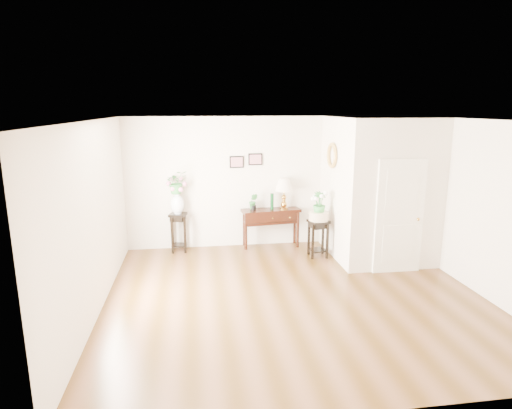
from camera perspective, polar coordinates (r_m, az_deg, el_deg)
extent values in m
cube|color=brown|center=(7.09, 5.18, -12.08)|extent=(6.00, 5.50, 0.02)
cube|color=white|center=(6.44, 5.69, 11.16)|extent=(6.00, 5.50, 0.02)
cube|color=silver|center=(9.26, 1.43, 3.01)|extent=(6.00, 0.02, 2.80)
cube|color=silver|center=(4.14, 14.51, -10.10)|extent=(6.00, 0.02, 2.80)
cube|color=silver|center=(6.61, -20.78, -1.86)|extent=(0.02, 5.50, 2.80)
cube|color=silver|center=(7.88, 27.13, -0.17)|extent=(0.02, 5.50, 2.80)
cube|color=silver|center=(8.95, 15.90, 2.17)|extent=(1.80, 1.95, 2.80)
cube|color=white|center=(8.14, 18.58, -1.56)|extent=(0.90, 0.05, 2.10)
cube|color=black|center=(9.09, -2.59, 5.69)|extent=(0.30, 0.02, 0.25)
cube|color=black|center=(9.13, -0.08, 6.05)|extent=(0.30, 0.02, 0.25)
torus|color=tan|center=(8.63, 10.08, 6.46)|extent=(0.07, 0.51, 0.51)
cube|color=black|center=(9.32, 1.99, -3.12)|extent=(1.30, 0.57, 0.84)
cube|color=#AE7C2C|center=(9.19, 3.75, 1.56)|extent=(0.45, 0.45, 0.68)
cylinder|color=#093715|center=(9.18, 2.14, 0.42)|extent=(0.08, 0.08, 0.35)
imported|color=#328036|center=(9.12, -0.37, 0.33)|extent=(0.22, 0.20, 0.34)
cube|color=black|center=(9.14, -10.28, -3.69)|extent=(0.40, 0.40, 0.82)
imported|color=#328036|center=(8.90, -10.55, 2.81)|extent=(0.53, 0.50, 0.48)
cube|color=black|center=(8.79, 8.26, -4.49)|extent=(0.44, 0.44, 0.76)
cylinder|color=beige|center=(8.67, 8.36, -1.58)|extent=(0.50, 0.50, 0.18)
imported|color=#328036|center=(8.61, 8.42, 0.16)|extent=(0.32, 0.32, 0.46)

